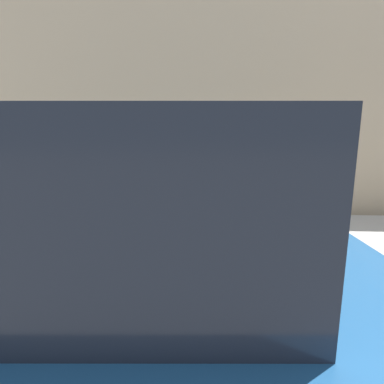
% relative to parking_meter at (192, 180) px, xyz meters
% --- Properties ---
extents(ground_plane, '(60.00, 60.00, 0.00)m').
position_rel_parking_meter_xyz_m(ground_plane, '(-0.46, -1.10, -1.16)').
color(ground_plane, slate).
extents(sidewalk, '(24.00, 2.80, 0.12)m').
position_rel_parking_meter_xyz_m(sidewalk, '(-0.46, 1.10, -1.10)').
color(sidewalk, '#9E9B96').
rests_on(sidewalk, ground_plane).
extents(building_facade, '(24.00, 0.30, 4.91)m').
position_rel_parking_meter_xyz_m(building_facade, '(-0.46, 2.91, 1.29)').
color(building_facade, tan).
rests_on(building_facade, ground_plane).
extents(parking_meter, '(0.19, 0.14, 1.53)m').
position_rel_parking_meter_xyz_m(parking_meter, '(0.00, 0.00, 0.00)').
color(parking_meter, slate).
rests_on(parking_meter, sidewalk).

